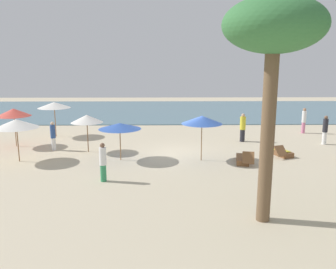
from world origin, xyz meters
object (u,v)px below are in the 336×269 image
at_px(umbrella_1, 54,105).
at_px(lounger_2, 281,152).
at_px(umbrella_5, 87,119).
at_px(person_3, 304,120).
at_px(umbrella_4, 202,120).
at_px(umbrella_2, 120,126).
at_px(person_4, 243,127).
at_px(umbrella_0, 14,112).
at_px(person_1, 53,136).
at_px(lounger_0, 243,159).
at_px(person_0, 103,162).
at_px(person_2, 325,130).
at_px(umbrella_3, 16,124).
at_px(palm_3, 274,32).

relative_size(umbrella_1, lounger_2, 1.30).
distance_m(umbrella_5, person_3, 15.10).
bearing_deg(person_3, umbrella_4, -139.36).
bearing_deg(umbrella_2, person_4, 29.76).
height_order(umbrella_0, person_4, umbrella_0).
relative_size(umbrella_2, person_3, 1.22).
bearing_deg(person_1, lounger_0, -14.49).
relative_size(umbrella_1, lounger_0, 1.33).
relative_size(person_0, person_4, 0.94).
xyz_separation_m(person_1, person_2, (16.24, 1.21, 0.06)).
distance_m(umbrella_0, umbrella_3, 3.59).
bearing_deg(umbrella_2, person_3, 28.90).
distance_m(person_1, palm_3, 14.23).
height_order(umbrella_4, person_4, umbrella_4).
height_order(umbrella_0, lounger_0, umbrella_0).
height_order(person_2, person_4, person_4).
bearing_deg(palm_3, umbrella_5, 130.26).
height_order(lounger_2, person_3, person_3).
relative_size(umbrella_3, person_3, 1.22).
bearing_deg(umbrella_0, person_4, 4.38).
height_order(umbrella_4, palm_3, palm_3).
distance_m(umbrella_0, lounger_0, 13.57).
height_order(umbrella_4, person_3, umbrella_4).
xyz_separation_m(umbrella_1, umbrella_2, (5.08, -5.87, -0.35)).
bearing_deg(palm_3, umbrella_2, 127.37).
distance_m(umbrella_5, palm_3, 12.28).
xyz_separation_m(umbrella_1, umbrella_5, (3.05, -4.17, -0.24)).
distance_m(umbrella_0, person_0, 9.06).
distance_m(umbrella_1, person_4, 12.53).
bearing_deg(palm_3, person_4, 80.92).
xyz_separation_m(umbrella_2, person_0, (-0.35, -3.31, -0.93)).
bearing_deg(umbrella_1, person_4, -7.92).
height_order(person_0, person_1, person_0).
distance_m(lounger_2, person_0, 9.87).
xyz_separation_m(umbrella_4, person_4, (3.08, 4.29, -1.23)).
relative_size(umbrella_4, palm_3, 0.34).
relative_size(umbrella_4, lounger_0, 1.33).
relative_size(lounger_0, lounger_2, 0.98).
height_order(umbrella_2, person_0, umbrella_2).
distance_m(umbrella_3, umbrella_5, 3.68).
relative_size(umbrella_3, palm_3, 0.32).
height_order(umbrella_0, umbrella_5, umbrella_0).
bearing_deg(umbrella_1, umbrella_4, -32.95).
height_order(umbrella_3, lounger_0, umbrella_3).
xyz_separation_m(lounger_2, person_4, (-1.35, 3.42, 0.73)).
height_order(umbrella_4, person_2, umbrella_4).
bearing_deg(umbrella_4, lounger_0, -12.43).
bearing_deg(person_4, palm_3, -99.08).
height_order(umbrella_3, lounger_2, umbrella_3).
bearing_deg(umbrella_4, umbrella_1, 147.05).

